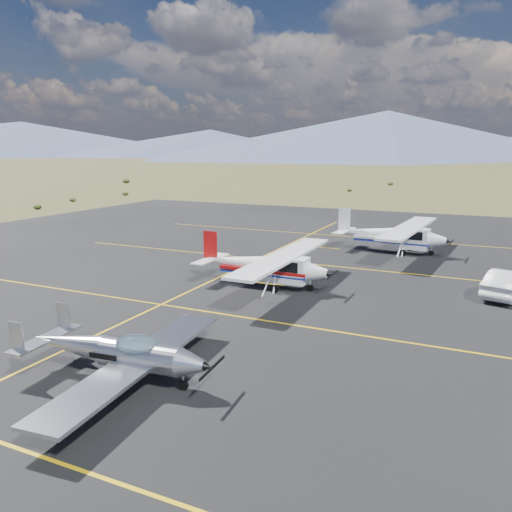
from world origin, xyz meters
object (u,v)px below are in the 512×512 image
Objects in this scene: aircraft_cessna at (265,264)px; sedan at (507,283)px; aircraft_low_wing at (120,353)px; aircraft_plain at (392,234)px.

aircraft_cessna is 12.06m from sedan.
aircraft_low_wing is 12.00m from aircraft_cessna.
aircraft_low_wing is at bearing 68.57° from sedan.
aircraft_plain is at bearing -35.72° from sedan.
aircraft_plain is at bearing 75.10° from aircraft_low_wing.
aircraft_low_wing is 24.29m from aircraft_plain.
aircraft_low_wing reaches higher than sedan.
sedan is at bearing 48.34° from aircraft_low_wing.
sedan is (7.11, -8.77, -0.60)m from aircraft_plain.
aircraft_cessna is (-0.33, 11.99, 0.31)m from aircraft_low_wing.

